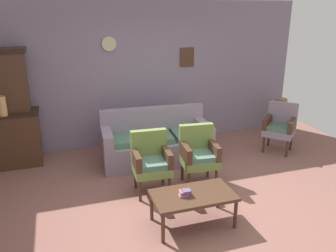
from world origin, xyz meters
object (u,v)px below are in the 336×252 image
at_px(coffee_table, 193,197).
at_px(floral_couch, 156,143).
at_px(side_cabinet, 6,139).
at_px(vase_on_cabinet, 2,106).
at_px(armchair_row_middle, 151,160).
at_px(floor_vase_by_wall, 279,116).
at_px(book_stack_on_table, 185,193).
at_px(armchair_near_cabinet, 199,153).
at_px(wingback_chair_by_fireplace, 280,125).

bearing_deg(coffee_table, floral_couch, 87.15).
xyz_separation_m(side_cabinet, vase_on_cabinet, (0.06, -0.17, 0.62)).
relative_size(armchair_row_middle, coffee_table, 0.90).
xyz_separation_m(floral_couch, armchair_row_middle, (-0.37, -1.01, 0.17)).
distance_m(armchair_row_middle, floor_vase_by_wall, 3.57).
bearing_deg(book_stack_on_table, armchair_row_middle, 99.46).
height_order(vase_on_cabinet, armchair_near_cabinet, vase_on_cabinet).
bearing_deg(vase_on_cabinet, armchair_near_cabinet, -27.04).
height_order(side_cabinet, coffee_table, side_cabinet).
bearing_deg(floral_couch, side_cabinet, 166.25).
height_order(coffee_table, floor_vase_by_wall, floor_vase_by_wall).
xyz_separation_m(vase_on_cabinet, wingback_chair_by_fireplace, (4.71, -0.71, -0.59)).
bearing_deg(coffee_table, armchair_row_middle, 105.85).
distance_m(wingback_chair_by_fireplace, book_stack_on_table, 3.03).
relative_size(side_cabinet, floor_vase_by_wall, 1.50).
bearing_deg(vase_on_cabinet, armchair_row_middle, -35.38).
distance_m(vase_on_cabinet, floor_vase_by_wall, 5.31).
bearing_deg(vase_on_cabinet, floral_couch, -10.14).
height_order(floral_couch, floor_vase_by_wall, floral_couch).
bearing_deg(armchair_row_middle, vase_on_cabinet, 144.62).
distance_m(armchair_near_cabinet, wingback_chair_by_fireplace, 2.06).
xyz_separation_m(vase_on_cabinet, book_stack_on_table, (2.19, -2.39, -0.63)).
bearing_deg(floor_vase_by_wall, armchair_near_cabinet, -149.06).
height_order(side_cabinet, wingback_chair_by_fireplace, side_cabinet).
height_order(side_cabinet, floor_vase_by_wall, side_cabinet).
bearing_deg(floral_couch, book_stack_on_table, -96.06).
relative_size(side_cabinet, book_stack_on_table, 7.81).
bearing_deg(wingback_chair_by_fireplace, armchair_row_middle, -164.73).
bearing_deg(floor_vase_by_wall, armchair_row_middle, -154.90).
distance_m(side_cabinet, floor_vase_by_wall, 5.32).
bearing_deg(armchair_row_middle, side_cabinet, 142.27).
distance_m(vase_on_cabinet, armchair_row_middle, 2.56).
distance_m(floral_couch, armchair_row_middle, 1.09).
bearing_deg(armchair_near_cabinet, wingback_chair_by_fireplace, 20.09).
xyz_separation_m(side_cabinet, floral_couch, (2.45, -0.60, -0.14)).
distance_m(armchair_row_middle, armchair_near_cabinet, 0.75).
relative_size(armchair_row_middle, book_stack_on_table, 6.09).
relative_size(armchair_near_cabinet, wingback_chair_by_fireplace, 1.00).
xyz_separation_m(armchair_row_middle, armchair_near_cabinet, (0.75, 0.02, 0.00)).
relative_size(vase_on_cabinet, armchair_row_middle, 0.35).
height_order(floral_couch, wingback_chair_by_fireplace, same).
distance_m(vase_on_cabinet, wingback_chair_by_fireplace, 4.80).
height_order(wingback_chair_by_fireplace, coffee_table, wingback_chair_by_fireplace).
bearing_deg(wingback_chair_by_fireplace, floor_vase_by_wall, 54.82).
bearing_deg(floor_vase_by_wall, vase_on_cabinet, -179.22).
bearing_deg(armchair_near_cabinet, armchair_row_middle, -178.11).
relative_size(wingback_chair_by_fireplace, coffee_table, 0.90).
height_order(vase_on_cabinet, book_stack_on_table, vase_on_cabinet).
height_order(armchair_near_cabinet, book_stack_on_table, armchair_near_cabinet).
bearing_deg(side_cabinet, book_stack_on_table, -48.80).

